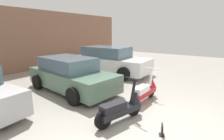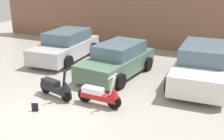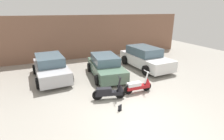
{
  "view_description": "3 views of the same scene",
  "coord_description": "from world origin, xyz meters",
  "px_view_note": "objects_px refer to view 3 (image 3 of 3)",
  "views": [
    {
      "loc": [
        -4.01,
        -1.23,
        2.3
      ],
      "look_at": [
        0.86,
        2.26,
        0.97
      ],
      "focal_mm": 28.0,
      "sensor_mm": 36.0,
      "label": 1
    },
    {
      "loc": [
        4.91,
        -6.01,
        3.96
      ],
      "look_at": [
        0.92,
        2.41,
        0.75
      ],
      "focal_mm": 45.0,
      "sensor_mm": 36.0,
      "label": 2
    },
    {
      "loc": [
        -3.27,
        -5.77,
        3.99
      ],
      "look_at": [
        0.17,
        2.24,
        0.96
      ],
      "focal_mm": 28.0,
      "sensor_mm": 36.0,
      "label": 3
    }
  ],
  "objects_px": {
    "car_rear_center": "(106,66)",
    "placard_near_left_scooter": "(120,108)",
    "scooter_front_left": "(110,92)",
    "car_rear_right": "(145,58)",
    "scooter_front_right": "(139,85)",
    "car_rear_left": "(51,68)"
  },
  "relations": [
    {
      "from": "scooter_front_left",
      "to": "car_rear_center",
      "type": "bearing_deg",
      "value": 87.18
    },
    {
      "from": "scooter_front_right",
      "to": "placard_near_left_scooter",
      "type": "xyz_separation_m",
      "value": [
        -1.64,
        -1.18,
        -0.27
      ]
    },
    {
      "from": "scooter_front_right",
      "to": "placard_near_left_scooter",
      "type": "relative_size",
      "value": 5.91
    },
    {
      "from": "scooter_front_right",
      "to": "car_rear_center",
      "type": "xyz_separation_m",
      "value": [
        -0.7,
        2.85,
        0.25
      ]
    },
    {
      "from": "car_rear_left",
      "to": "car_rear_right",
      "type": "height_order",
      "value": "car_rear_right"
    },
    {
      "from": "car_rear_left",
      "to": "placard_near_left_scooter",
      "type": "relative_size",
      "value": 15.93
    },
    {
      "from": "placard_near_left_scooter",
      "to": "scooter_front_left",
      "type": "bearing_deg",
      "value": 88.89
    },
    {
      "from": "car_rear_center",
      "to": "car_rear_right",
      "type": "bearing_deg",
      "value": 104.76
    },
    {
      "from": "car_rear_right",
      "to": "car_rear_center",
      "type": "bearing_deg",
      "value": -84.07
    },
    {
      "from": "car_rear_center",
      "to": "placard_near_left_scooter",
      "type": "relative_size",
      "value": 15.38
    },
    {
      "from": "scooter_front_left",
      "to": "car_rear_right",
      "type": "xyz_separation_m",
      "value": [
        4.16,
        3.45,
        0.32
      ]
    },
    {
      "from": "car_rear_center",
      "to": "placard_near_left_scooter",
      "type": "distance_m",
      "value": 4.17
    },
    {
      "from": "scooter_front_left",
      "to": "placard_near_left_scooter",
      "type": "bearing_deg",
      "value": -76.71
    },
    {
      "from": "scooter_front_left",
      "to": "car_rear_center",
      "type": "distance_m",
      "value": 3.09
    },
    {
      "from": "scooter_front_right",
      "to": "car_rear_right",
      "type": "bearing_deg",
      "value": 54.73
    },
    {
      "from": "car_rear_right",
      "to": "placard_near_left_scooter",
      "type": "distance_m",
      "value": 6.2
    },
    {
      "from": "scooter_front_left",
      "to": "car_rear_left",
      "type": "xyz_separation_m",
      "value": [
        -2.28,
        3.93,
        0.28
      ]
    },
    {
      "from": "car_rear_left",
      "to": "placard_near_left_scooter",
      "type": "bearing_deg",
      "value": 20.96
    },
    {
      "from": "scooter_front_left",
      "to": "placard_near_left_scooter",
      "type": "xyz_separation_m",
      "value": [
        -0.02,
        -1.09,
        -0.27
      ]
    },
    {
      "from": "car_rear_center",
      "to": "placard_near_left_scooter",
      "type": "xyz_separation_m",
      "value": [
        -0.93,
        -4.03,
        -0.51
      ]
    },
    {
      "from": "scooter_front_right",
      "to": "placard_near_left_scooter",
      "type": "distance_m",
      "value": 2.04
    },
    {
      "from": "car_rear_left",
      "to": "scooter_front_left",
      "type": "bearing_deg",
      "value": 26.84
    }
  ]
}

